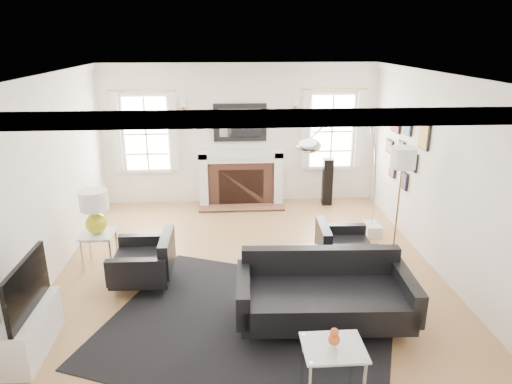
{
  "coord_description": "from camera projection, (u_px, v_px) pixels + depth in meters",
  "views": [
    {
      "loc": [
        -0.3,
        -6.03,
        3.26
      ],
      "look_at": [
        0.13,
        0.3,
        1.1
      ],
      "focal_mm": 32.0,
      "sensor_mm": 36.0,
      "label": 1
    }
  ],
  "objects": [
    {
      "name": "floor",
      "position": [
        248.0,
        269.0,
        6.77
      ],
      "size": [
        6.0,
        6.0,
        0.0
      ],
      "primitive_type": "plane",
      "color": "olive",
      "rests_on": "ground"
    },
    {
      "name": "back_wall",
      "position": [
        240.0,
        135.0,
        9.15
      ],
      "size": [
        5.5,
        0.04,
        2.8
      ],
      "primitive_type": "cube",
      "color": "white",
      "rests_on": "floor"
    },
    {
      "name": "front_wall",
      "position": [
        268.0,
        294.0,
        3.48
      ],
      "size": [
        5.5,
        0.04,
        2.8
      ],
      "primitive_type": "cube",
      "color": "white",
      "rests_on": "floor"
    },
    {
      "name": "left_wall",
      "position": [
        44.0,
        183.0,
        6.14
      ],
      "size": [
        0.04,
        6.0,
        2.8
      ],
      "primitive_type": "cube",
      "color": "white",
      "rests_on": "floor"
    },
    {
      "name": "right_wall",
      "position": [
        440.0,
        175.0,
        6.49
      ],
      "size": [
        0.04,
        6.0,
        2.8
      ],
      "primitive_type": "cube",
      "color": "white",
      "rests_on": "floor"
    },
    {
      "name": "ceiling",
      "position": [
        247.0,
        75.0,
        5.86
      ],
      "size": [
        5.5,
        6.0,
        0.02
      ],
      "primitive_type": "cube",
      "color": "white",
      "rests_on": "back_wall"
    },
    {
      "name": "crown_molding",
      "position": [
        247.0,
        79.0,
        5.88
      ],
      "size": [
        5.5,
        6.0,
        0.12
      ],
      "primitive_type": "cube",
      "color": "white",
      "rests_on": "back_wall"
    },
    {
      "name": "fireplace",
      "position": [
        241.0,
        178.0,
        9.23
      ],
      "size": [
        1.7,
        0.69,
        1.11
      ],
      "color": "white",
      "rests_on": "floor"
    },
    {
      "name": "mantel_mirror",
      "position": [
        240.0,
        123.0,
        9.02
      ],
      "size": [
        1.05,
        0.07,
        0.75
      ],
      "color": "black",
      "rests_on": "back_wall"
    },
    {
      "name": "window_left",
      "position": [
        146.0,
        134.0,
        8.96
      ],
      "size": [
        1.24,
        0.15,
        1.62
      ],
      "color": "white",
      "rests_on": "back_wall"
    },
    {
      "name": "window_right",
      "position": [
        332.0,
        131.0,
        9.2
      ],
      "size": [
        1.24,
        0.15,
        1.62
      ],
      "color": "white",
      "rests_on": "back_wall"
    },
    {
      "name": "gallery_wall",
      "position": [
        405.0,
        145.0,
        7.67
      ],
      "size": [
        0.04,
        1.73,
        1.29
      ],
      "color": "black",
      "rests_on": "right_wall"
    },
    {
      "name": "tv_unit",
      "position": [
        30.0,
        325.0,
        4.9
      ],
      "size": [
        0.35,
        1.0,
        1.09
      ],
      "color": "white",
      "rests_on": "floor"
    },
    {
      "name": "area_rug",
      "position": [
        249.0,
        324.0,
        5.45
      ],
      "size": [
        4.08,
        3.77,
        0.01
      ],
      "primitive_type": "cube",
      "rotation": [
        0.0,
        0.0,
        -0.38
      ],
      "color": "black",
      "rests_on": "floor"
    },
    {
      "name": "sofa",
      "position": [
        324.0,
        294.0,
        5.42
      ],
      "size": [
        2.1,
        1.04,
        0.67
      ],
      "color": "black",
      "rests_on": "floor"
    },
    {
      "name": "armchair_left",
      "position": [
        147.0,
        262.0,
        6.25
      ],
      "size": [
        0.81,
        0.9,
        0.6
      ],
      "color": "black",
      "rests_on": "floor"
    },
    {
      "name": "armchair_right",
      "position": [
        341.0,
        249.0,
        6.67
      ],
      "size": [
        0.81,
        0.89,
        0.58
      ],
      "color": "black",
      "rests_on": "floor"
    },
    {
      "name": "coffee_table",
      "position": [
        319.0,
        258.0,
        6.4
      ],
      "size": [
        0.79,
        0.79,
        0.35
      ],
      "color": "silver",
      "rests_on": "floor"
    },
    {
      "name": "side_table_left",
      "position": [
        98.0,
        240.0,
        6.72
      ],
      "size": [
        0.48,
        0.48,
        0.53
      ],
      "color": "silver",
      "rests_on": "floor"
    },
    {
      "name": "nesting_table",
      "position": [
        333.0,
        358.0,
        4.15
      ],
      "size": [
        0.56,
        0.47,
        0.62
      ],
      "color": "silver",
      "rests_on": "floor"
    },
    {
      "name": "gourd_lamp",
      "position": [
        95.0,
        209.0,
        6.56
      ],
      "size": [
        0.41,
        0.41,
        0.66
      ],
      "color": "gold",
      "rests_on": "side_table_left"
    },
    {
      "name": "orange_vase",
      "position": [
        334.0,
        338.0,
        4.08
      ],
      "size": [
        0.11,
        0.11,
        0.17
      ],
      "color": "#CF531A",
      "rests_on": "nesting_table"
    },
    {
      "name": "arc_floor_lamp",
      "position": [
        345.0,
        174.0,
        6.92
      ],
      "size": [
        1.67,
        1.55,
        2.37
      ],
      "color": "silver",
      "rests_on": "floor"
    },
    {
      "name": "stick_floor_lamp",
      "position": [
        402.0,
        164.0,
        6.46
      ],
      "size": [
        0.36,
        0.36,
        1.8
      ],
      "color": "gold",
      "rests_on": "floor"
    },
    {
      "name": "speaker_tower",
      "position": [
        327.0,
        182.0,
        9.23
      ],
      "size": [
        0.2,
        0.2,
        0.96
      ],
      "primitive_type": "cube",
      "rotation": [
        0.0,
        0.0,
        -0.04
      ],
      "color": "black",
      "rests_on": "floor"
    }
  ]
}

